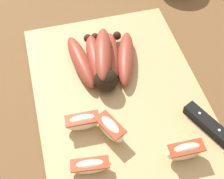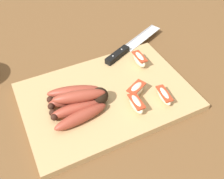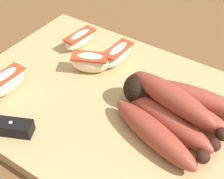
{
  "view_description": "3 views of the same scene",
  "coord_description": "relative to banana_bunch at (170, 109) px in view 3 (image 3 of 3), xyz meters",
  "views": [
    {
      "loc": [
        -0.35,
        0.1,
        0.55
      ],
      "look_at": [
        0.02,
        0.0,
        0.05
      ],
      "focal_mm": 55.04,
      "sensor_mm": 36.0,
      "label": 1
    },
    {
      "loc": [
        0.22,
        0.44,
        0.54
      ],
      "look_at": [
        0.01,
        0.01,
        0.05
      ],
      "focal_mm": 41.42,
      "sensor_mm": 36.0,
      "label": 2
    },
    {
      "loc": [
        0.21,
        -0.3,
        0.36
      ],
      "look_at": [
        0.01,
        -0.01,
        0.04
      ],
      "focal_mm": 52.14,
      "sensor_mm": 36.0,
      "label": 3
    }
  ],
  "objects": [
    {
      "name": "banana_bunch",
      "position": [
        0.0,
        0.0,
        0.0
      ],
      "size": [
        0.16,
        0.15,
        0.06
      ],
      "color": "black",
      "rests_on": "cutting_board"
    },
    {
      "name": "apple_wedge_middle",
      "position": [
        -0.21,
        0.07,
        -0.01
      ],
      "size": [
        0.03,
        0.07,
        0.03
      ],
      "color": "#F4E5C1",
      "rests_on": "cutting_board"
    },
    {
      "name": "ground_plane",
      "position": [
        -0.1,
        0.0,
        -0.04
      ],
      "size": [
        6.0,
        6.0,
        0.0
      ],
      "primitive_type": "plane",
      "color": "brown"
    },
    {
      "name": "apple_wedge_far",
      "position": [
        -0.23,
        -0.08,
        -0.0
      ],
      "size": [
        0.03,
        0.06,
        0.04
      ],
      "color": "#F4E5C1",
      "rests_on": "cutting_board"
    },
    {
      "name": "cutting_board",
      "position": [
        -0.08,
        -0.01,
        -0.03
      ],
      "size": [
        0.46,
        0.32,
        0.02
      ],
      "primitive_type": "cube",
      "color": "tan",
      "rests_on": "ground_plane"
    },
    {
      "name": "apple_wedge_near",
      "position": [
        -0.13,
        0.07,
        -0.0
      ],
      "size": [
        0.03,
        0.07,
        0.03
      ],
      "color": "#F4E5C1",
      "rests_on": "cutting_board"
    },
    {
      "name": "apple_wedge_extra",
      "position": [
        -0.15,
        0.03,
        -0.0
      ],
      "size": [
        0.07,
        0.05,
        0.04
      ],
      "color": "#F4E5C1",
      "rests_on": "cutting_board"
    }
  ]
}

